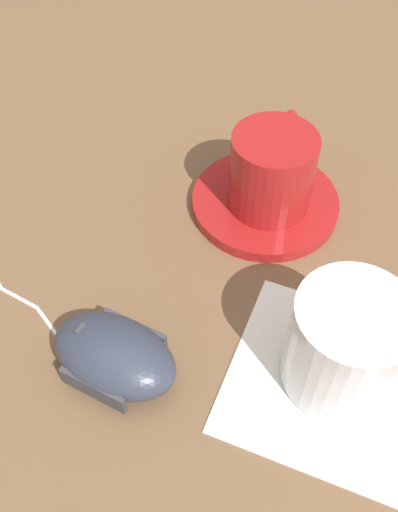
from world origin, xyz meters
name	(u,v)px	position (x,y,z in m)	size (l,w,h in m)	color
ground_plane	(251,302)	(0.00, 0.00, 0.00)	(3.00, 3.00, 0.00)	brown
saucer	(265,202)	(-0.09, -0.07, 0.01)	(0.13, 0.13, 0.01)	maroon
coffee_cup	(273,169)	(-0.09, -0.06, 0.05)	(0.10, 0.07, 0.07)	maroon
computer_mouse	(114,355)	(0.12, -0.02, 0.02)	(0.09, 0.11, 0.04)	#2D3342
napkin_under_glass	(327,381)	(0.01, 0.09, 0.00)	(0.14, 0.14, 0.00)	silver
drinking_glass	(343,347)	(0.00, 0.09, 0.04)	(0.08, 0.08, 0.08)	silver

